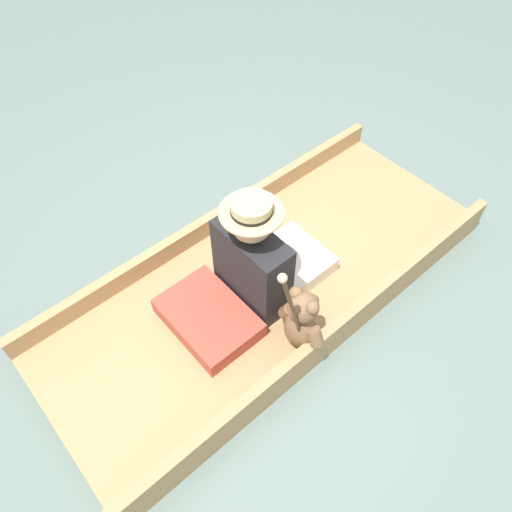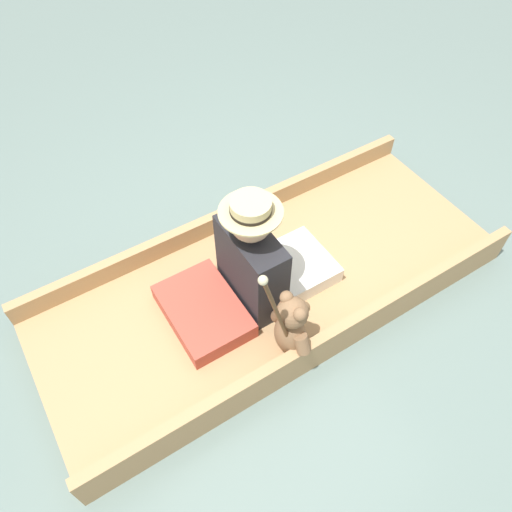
% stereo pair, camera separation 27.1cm
% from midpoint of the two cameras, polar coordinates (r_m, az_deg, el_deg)
% --- Properties ---
extents(ground_plane, '(16.00, 16.00, 0.00)m').
position_cam_midpoint_polar(ground_plane, '(3.15, 4.14, -4.22)').
color(ground_plane, slate).
extents(punt_boat, '(1.14, 2.84, 0.26)m').
position_cam_midpoint_polar(punt_boat, '(3.09, 4.22, -3.42)').
color(punt_boat, tan).
rests_on(punt_boat, ground_plane).
extents(seat_cushion, '(0.56, 0.39, 0.11)m').
position_cam_midpoint_polar(seat_cushion, '(2.85, -3.32, -6.47)').
color(seat_cushion, '#B24738').
rests_on(seat_cushion, punt_boat).
extents(seated_person, '(0.46, 0.68, 0.78)m').
position_cam_midpoint_polar(seated_person, '(2.77, 3.51, -0.56)').
color(seated_person, white).
rests_on(seated_person, punt_boat).
extents(teddy_bear, '(0.32, 0.19, 0.45)m').
position_cam_midpoint_polar(teddy_bear, '(2.63, 7.05, -8.24)').
color(teddy_bear, '#846042').
rests_on(teddy_bear, punt_boat).
extents(wine_glass, '(0.08, 0.08, 0.21)m').
position_cam_midpoint_polar(wine_glass, '(3.24, 2.86, 4.81)').
color(wine_glass, silver).
rests_on(wine_glass, punt_boat).
extents(walking_cane, '(0.04, 0.24, 0.84)m').
position_cam_midpoint_polar(walking_cane, '(2.34, 5.80, -6.80)').
color(walking_cane, brown).
rests_on(walking_cane, punt_boat).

